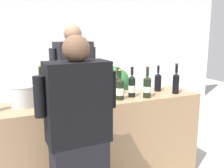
% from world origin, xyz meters
% --- Properties ---
extents(wall_back, '(8.00, 0.10, 2.80)m').
position_xyz_m(wall_back, '(0.00, 2.60, 1.40)').
color(wall_back, white).
rests_on(wall_back, ground_plane).
extents(counter, '(2.32, 0.50, 0.98)m').
position_xyz_m(counter, '(0.00, 0.00, 0.49)').
color(counter, '#9E7A56').
rests_on(counter, ground_plane).
extents(wine_bottle_0, '(0.08, 0.08, 0.31)m').
position_xyz_m(wine_bottle_0, '(0.04, 0.11, 1.09)').
color(wine_bottle_0, black).
rests_on(wine_bottle_0, counter).
extents(wine_bottle_1, '(0.08, 0.08, 0.31)m').
position_xyz_m(wine_bottle_1, '(0.28, 0.09, 1.10)').
color(wine_bottle_1, black).
rests_on(wine_bottle_1, counter).
extents(wine_bottle_2, '(0.09, 0.09, 0.32)m').
position_xyz_m(wine_bottle_2, '(-0.43, 0.11, 1.10)').
color(wine_bottle_2, black).
rests_on(wine_bottle_2, counter).
extents(wine_bottle_3, '(0.07, 0.07, 0.34)m').
position_xyz_m(wine_bottle_3, '(0.91, -0.12, 1.11)').
color(wine_bottle_3, black).
rests_on(wine_bottle_3, counter).
extents(wine_bottle_4, '(0.08, 0.08, 0.30)m').
position_xyz_m(wine_bottle_4, '(0.80, 0.07, 1.10)').
color(wine_bottle_4, black).
rests_on(wine_bottle_4, counter).
extents(wine_bottle_5, '(0.08, 0.08, 0.31)m').
position_xyz_m(wine_bottle_5, '(0.22, -0.10, 1.10)').
color(wine_bottle_5, black).
rests_on(wine_bottle_5, counter).
extents(wine_bottle_7, '(0.08, 0.08, 0.33)m').
position_xyz_m(wine_bottle_7, '(0.52, -0.14, 1.10)').
color(wine_bottle_7, black).
rests_on(wine_bottle_7, counter).
extents(wine_bottle_8, '(0.07, 0.07, 0.37)m').
position_xyz_m(wine_bottle_8, '(-0.54, 0.14, 1.11)').
color(wine_bottle_8, black).
rests_on(wine_bottle_8, counter).
extents(wine_bottle_9, '(0.08, 0.08, 0.33)m').
position_xyz_m(wine_bottle_9, '(0.38, -0.05, 1.10)').
color(wine_bottle_9, black).
rests_on(wine_bottle_9, counter).
extents(wine_glass, '(0.08, 0.08, 0.17)m').
position_xyz_m(wine_glass, '(-0.08, -0.01, 1.09)').
color(wine_glass, silver).
rests_on(wine_glass, counter).
extents(ice_bucket, '(0.23, 0.23, 0.20)m').
position_xyz_m(ice_bucket, '(-0.72, 0.04, 1.08)').
color(ice_bucket, silver).
rests_on(ice_bucket, counter).
extents(person_server, '(0.59, 0.30, 1.76)m').
position_xyz_m(person_server, '(-0.08, 0.56, 0.86)').
color(person_server, black).
rests_on(person_server, ground_plane).
extents(person_guest, '(0.62, 0.25, 1.65)m').
position_xyz_m(person_guest, '(-0.39, -0.65, 0.80)').
color(person_guest, black).
rests_on(person_guest, ground_plane).
extents(potted_shrub, '(0.52, 0.56, 1.13)m').
position_xyz_m(potted_shrub, '(0.80, 1.25, 0.71)').
color(potted_shrub, brown).
rests_on(potted_shrub, ground_plane).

